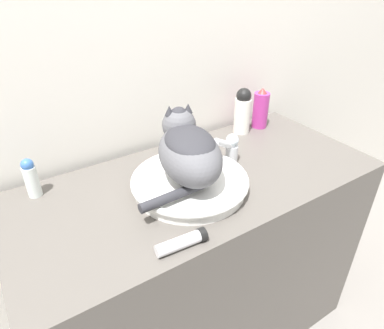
% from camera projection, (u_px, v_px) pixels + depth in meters
% --- Properties ---
extents(wall_back, '(8.00, 0.05, 2.40)m').
position_uv_depth(wall_back, '(147.00, 35.00, 1.14)').
color(wall_back, silver).
rests_on(wall_back, ground_plane).
extents(vanity_counter, '(1.21, 0.55, 0.80)m').
position_uv_depth(vanity_counter, '(199.00, 265.00, 1.33)').
color(vanity_counter, '#56514C').
rests_on(vanity_counter, ground_plane).
extents(sink_basin, '(0.36, 0.36, 0.05)m').
position_uv_depth(sink_basin, '(190.00, 182.00, 1.05)').
color(sink_basin, white).
rests_on(sink_basin, vanity_counter).
extents(cat, '(0.32, 0.32, 0.19)m').
position_uv_depth(cat, '(188.00, 149.00, 1.01)').
color(cat, '#56565B').
rests_on(cat, sink_basin).
extents(faucet, '(0.12, 0.06, 0.13)m').
position_uv_depth(faucet, '(230.00, 147.00, 1.17)').
color(faucet, silver).
rests_on(faucet, vanity_counter).
extents(lotion_bottle_white, '(0.07, 0.07, 0.19)m').
position_uv_depth(lotion_bottle_white, '(243.00, 111.00, 1.37)').
color(lotion_bottle_white, white).
rests_on(lotion_bottle_white, vanity_counter).
extents(spray_bottle_trigger, '(0.06, 0.06, 0.17)m').
position_uv_depth(spray_bottle_trigger, '(261.00, 109.00, 1.42)').
color(spray_bottle_trigger, '#B2338C').
rests_on(spray_bottle_trigger, vanity_counter).
extents(deodorant_stick, '(0.04, 0.04, 0.13)m').
position_uv_depth(deodorant_stick, '(31.00, 178.00, 1.01)').
color(deodorant_stick, silver).
rests_on(deodorant_stick, vanity_counter).
extents(cream_tube, '(0.14, 0.04, 0.04)m').
position_uv_depth(cream_tube, '(182.00, 242.00, 0.85)').
color(cream_tube, silver).
rests_on(cream_tube, vanity_counter).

